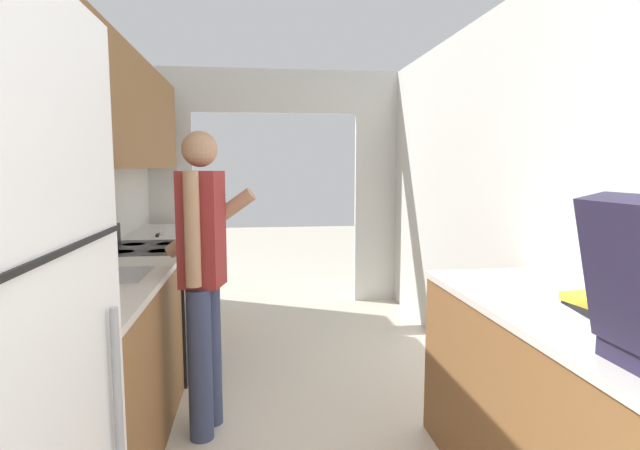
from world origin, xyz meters
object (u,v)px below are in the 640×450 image
range_oven (148,308)px  book_stack (602,308)px  knife (159,235)px  person (203,274)px

range_oven → book_stack: size_ratio=3.68×
knife → book_stack: bearing=-58.4°
book_stack → knife: bearing=128.6°
knife → person: bearing=-78.8°
range_oven → person: 1.15m
range_oven → knife: range_oven is taller
range_oven → person: bearing=-62.2°
range_oven → knife: size_ratio=3.25×
book_stack → knife: (-2.10, 2.63, -0.03)m
person → book_stack: size_ratio=5.87×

